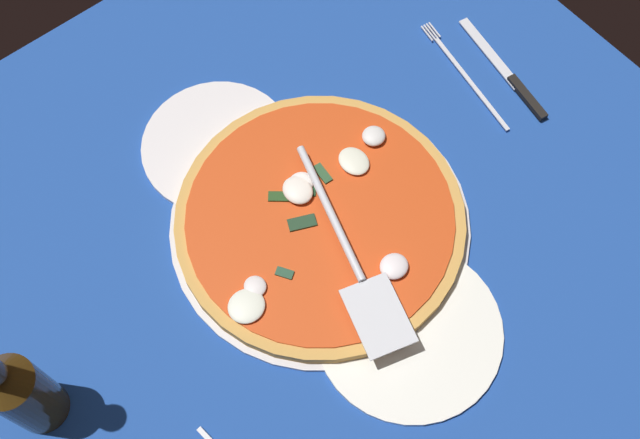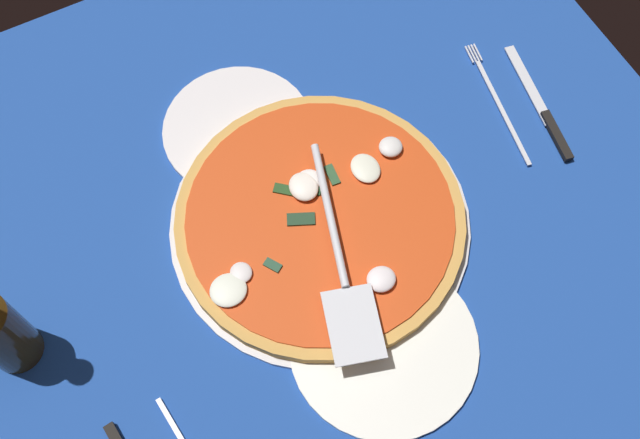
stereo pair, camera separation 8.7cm
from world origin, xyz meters
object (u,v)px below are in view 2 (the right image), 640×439
object	(u,v)px
place_setting_near	(521,109)
pizza	(320,220)
pizza_server	(340,263)
dinner_plate_left	(381,347)
dinner_plate_right	(238,130)

from	to	relation	value
place_setting_near	pizza	bearing A→B (deg)	104.59
pizza	pizza_server	distance (cm)	7.77
pizza_server	dinner_plate_left	bearing A→B (deg)	16.75
dinner_plate_left	pizza	size ratio (longest dim) A/B	0.62
dinner_plate_right	pizza	size ratio (longest dim) A/B	0.55
dinner_plate_left	pizza_server	world-z (taller)	pizza_server
place_setting_near	dinner_plate_left	bearing A→B (deg)	130.81
dinner_plate_right	place_setting_near	world-z (taller)	place_setting_near
dinner_plate_left	pizza	xyz separation A→B (cm)	(17.69, -1.11, 1.42)
dinner_plate_left	dinner_plate_right	distance (cm)	35.58
dinner_plate_left	dinner_plate_right	size ratio (longest dim) A/B	1.11
dinner_plate_right	pizza	world-z (taller)	pizza
place_setting_near	dinner_plate_right	bearing A→B (deg)	77.17
pizza	dinner_plate_left	bearing A→B (deg)	176.42
pizza	place_setting_near	size ratio (longest dim) A/B	1.64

